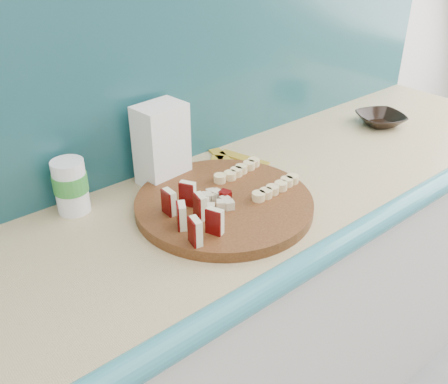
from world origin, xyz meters
name	(u,v)px	position (x,y,z in m)	size (l,w,h in m)	color
kitchen_counter	(247,319)	(0.10, 1.50, 0.46)	(2.20, 0.63, 0.91)	silver
backsplash	(184,76)	(0.10, 1.79, 1.16)	(2.20, 0.02, 0.50)	teal
cutting_board	(224,204)	(-0.01, 1.49, 0.92)	(0.45, 0.45, 0.03)	#40200D
apple_wedges	(191,211)	(-0.13, 1.45, 0.97)	(0.11, 0.18, 0.06)	beige
apple_chunks	(216,199)	(-0.03, 1.48, 0.95)	(0.07, 0.07, 0.02)	beige
banana_slices	(257,179)	(0.12, 1.50, 0.95)	(0.18, 0.18, 0.02)	beige
brown_bowl	(381,119)	(0.76, 1.56, 0.93)	(0.16, 0.16, 0.04)	black
flour_bag	(162,144)	(-0.04, 1.70, 1.02)	(0.13, 0.09, 0.22)	white
canister	(71,185)	(-0.30, 1.72, 0.98)	(0.08, 0.08, 0.14)	white
banana_peel	(227,162)	(0.17, 1.68, 0.91)	(0.22, 0.19, 0.01)	gold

